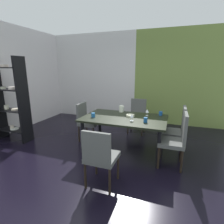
{
  "coord_description": "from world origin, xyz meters",
  "views": [
    {
      "loc": [
        1.35,
        -2.76,
        1.73
      ],
      "look_at": [
        0.17,
        0.53,
        0.85
      ],
      "focal_mm": 28.0,
      "sensor_mm": 36.0,
      "label": 1
    }
  ],
  "objects_px": {
    "cup_east": "(145,120)",
    "dining_table": "(124,121)",
    "chair_head_near": "(100,155)",
    "cup_corner": "(93,115)",
    "chair_right_near": "(177,138)",
    "wine_glass_north": "(147,111)",
    "wine_glass_front": "(132,116)",
    "display_shelf": "(10,100)",
    "chair_left_far": "(86,120)",
    "chair_head_far": "(137,114)",
    "chair_right_far": "(177,128)",
    "serving_bowl_rear": "(130,116)",
    "pitcher_west": "(121,109)",
    "cup_near_shelf": "(161,113)"
  },
  "relations": [
    {
      "from": "chair_left_far",
      "to": "chair_right_far",
      "type": "height_order",
      "value": "chair_right_far"
    },
    {
      "from": "chair_head_near",
      "to": "dining_table",
      "type": "bearing_deg",
      "value": 89.61
    },
    {
      "from": "display_shelf",
      "to": "cup_corner",
      "type": "relative_size",
      "value": 22.93
    },
    {
      "from": "chair_head_far",
      "to": "chair_right_far",
      "type": "relative_size",
      "value": 0.92
    },
    {
      "from": "chair_head_far",
      "to": "pitcher_west",
      "type": "height_order",
      "value": "chair_head_far"
    },
    {
      "from": "display_shelf",
      "to": "wine_glass_front",
      "type": "xyz_separation_m",
      "value": [
        2.94,
        0.11,
        -0.15
      ]
    },
    {
      "from": "pitcher_west",
      "to": "display_shelf",
      "type": "bearing_deg",
      "value": -164.1
    },
    {
      "from": "display_shelf",
      "to": "serving_bowl_rear",
      "type": "relative_size",
      "value": 11.59
    },
    {
      "from": "pitcher_west",
      "to": "chair_right_far",
      "type": "bearing_deg",
      "value": -7.34
    },
    {
      "from": "chair_right_far",
      "to": "pitcher_west",
      "type": "distance_m",
      "value": 1.27
    },
    {
      "from": "chair_left_far",
      "to": "chair_head_far",
      "type": "relative_size",
      "value": 1.01
    },
    {
      "from": "dining_table",
      "to": "display_shelf",
      "type": "xyz_separation_m",
      "value": [
        -2.74,
        -0.3,
        0.33
      ]
    },
    {
      "from": "chair_left_far",
      "to": "cup_east",
      "type": "xyz_separation_m",
      "value": [
        1.48,
        -0.46,
        0.28
      ]
    },
    {
      "from": "cup_near_shelf",
      "to": "dining_table",
      "type": "bearing_deg",
      "value": -149.21
    },
    {
      "from": "chair_head_near",
      "to": "wine_glass_front",
      "type": "distance_m",
      "value": 1.12
    },
    {
      "from": "wine_glass_north",
      "to": "cup_corner",
      "type": "xyz_separation_m",
      "value": [
        -1.03,
        -0.49,
        -0.05
      ]
    },
    {
      "from": "dining_table",
      "to": "chair_right_far",
      "type": "height_order",
      "value": "chair_right_far"
    },
    {
      "from": "dining_table",
      "to": "chair_left_far",
      "type": "bearing_deg",
      "value": 165.42
    },
    {
      "from": "chair_right_near",
      "to": "chair_left_far",
      "type": "height_order",
      "value": "chair_right_near"
    },
    {
      "from": "chair_right_near",
      "to": "dining_table",
      "type": "bearing_deg",
      "value": 75.51
    },
    {
      "from": "chair_right_far",
      "to": "display_shelf",
      "type": "xyz_separation_m",
      "value": [
        -3.77,
        -0.57,
        0.46
      ]
    },
    {
      "from": "wine_glass_north",
      "to": "wine_glass_front",
      "type": "relative_size",
      "value": 1.01
    },
    {
      "from": "wine_glass_north",
      "to": "chair_right_far",
      "type": "bearing_deg",
      "value": -2.44
    },
    {
      "from": "chair_left_far",
      "to": "cup_corner",
      "type": "relative_size",
      "value": 10.61
    },
    {
      "from": "wine_glass_north",
      "to": "cup_east",
      "type": "distance_m",
      "value": 0.49
    },
    {
      "from": "display_shelf",
      "to": "chair_right_near",
      "type": "bearing_deg",
      "value": 0.54
    },
    {
      "from": "chair_head_near",
      "to": "pitcher_west",
      "type": "distance_m",
      "value": 1.7
    },
    {
      "from": "wine_glass_north",
      "to": "chair_head_far",
      "type": "bearing_deg",
      "value": 112.67
    },
    {
      "from": "chair_head_near",
      "to": "display_shelf",
      "type": "bearing_deg",
      "value": 161.0
    },
    {
      "from": "wine_glass_north",
      "to": "cup_corner",
      "type": "relative_size",
      "value": 1.58
    },
    {
      "from": "cup_corner",
      "to": "wine_glass_north",
      "type": "bearing_deg",
      "value": 25.25
    },
    {
      "from": "chair_right_near",
      "to": "serving_bowl_rear",
      "type": "distance_m",
      "value": 1.03
    },
    {
      "from": "chair_right_far",
      "to": "wine_glass_north",
      "type": "distance_m",
      "value": 0.69
    },
    {
      "from": "cup_corner",
      "to": "chair_head_far",
      "type": "bearing_deg",
      "value": 66.17
    },
    {
      "from": "display_shelf",
      "to": "pitcher_west",
      "type": "xyz_separation_m",
      "value": [
        2.55,
        0.73,
        -0.18
      ]
    },
    {
      "from": "dining_table",
      "to": "chair_right_near",
      "type": "xyz_separation_m",
      "value": [
        1.03,
        -0.27,
        -0.13
      ]
    },
    {
      "from": "chair_head_near",
      "to": "cup_corner",
      "type": "bearing_deg",
      "value": 120.04
    },
    {
      "from": "cup_near_shelf",
      "to": "cup_corner",
      "type": "distance_m",
      "value": 1.43
    },
    {
      "from": "wine_glass_front",
      "to": "serving_bowl_rear",
      "type": "height_order",
      "value": "wine_glass_front"
    },
    {
      "from": "cup_east",
      "to": "dining_table",
      "type": "bearing_deg",
      "value": 156.98
    },
    {
      "from": "cup_corner",
      "to": "dining_table",
      "type": "bearing_deg",
      "value": 17.51
    },
    {
      "from": "chair_left_far",
      "to": "wine_glass_north",
      "type": "xyz_separation_m",
      "value": [
        1.44,
        0.03,
        0.33
      ]
    },
    {
      "from": "cup_corner",
      "to": "pitcher_west",
      "type": "height_order",
      "value": "pitcher_west"
    },
    {
      "from": "chair_right_near",
      "to": "chair_left_far",
      "type": "bearing_deg",
      "value": 75.46
    },
    {
      "from": "wine_glass_front",
      "to": "serving_bowl_rear",
      "type": "relative_size",
      "value": 0.79
    },
    {
      "from": "chair_head_far",
      "to": "chair_head_near",
      "type": "height_order",
      "value": "chair_head_far"
    },
    {
      "from": "chair_right_near",
      "to": "serving_bowl_rear",
      "type": "xyz_separation_m",
      "value": [
        -0.93,
        0.36,
        0.23
      ]
    },
    {
      "from": "display_shelf",
      "to": "cup_near_shelf",
      "type": "distance_m",
      "value": 3.51
    },
    {
      "from": "display_shelf",
      "to": "cup_near_shelf",
      "type": "height_order",
      "value": "display_shelf"
    },
    {
      "from": "chair_right_near",
      "to": "cup_corner",
      "type": "bearing_deg",
      "value": 87.48
    }
  ]
}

